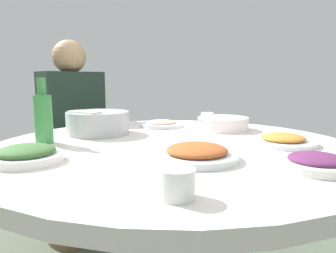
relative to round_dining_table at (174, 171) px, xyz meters
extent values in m
cylinder|color=#99999E|center=(0.00, 0.00, -0.27)|extent=(0.15, 0.15, 0.67)
cylinder|color=beige|center=(0.00, 0.00, 0.08)|extent=(1.35, 1.35, 0.04)
cylinder|color=#B2B5BA|center=(-0.32, 0.23, 0.15)|extent=(0.27, 0.27, 0.10)
ellipsoid|color=white|center=(-0.32, 0.23, 0.16)|extent=(0.22, 0.22, 0.11)
cube|color=white|center=(-0.37, 0.17, 0.21)|extent=(0.15, 0.13, 0.01)
cylinder|color=white|center=(0.25, 0.32, 0.14)|extent=(0.24, 0.24, 0.06)
cylinder|color=black|center=(0.25, 0.32, 0.13)|extent=(0.21, 0.21, 0.04)
cylinder|color=silver|center=(0.25, 0.32, 0.16)|extent=(0.25, 0.10, 0.01)
cylinder|color=white|center=(-0.45, -0.24, 0.12)|extent=(0.21, 0.21, 0.02)
ellipsoid|color=#37602E|center=(-0.45, -0.24, 0.14)|extent=(0.16, 0.16, 0.04)
cylinder|color=silver|center=(0.40, -0.03, 0.11)|extent=(0.24, 0.24, 0.02)
ellipsoid|color=#BF782E|center=(0.40, -0.03, 0.13)|extent=(0.16, 0.16, 0.03)
cylinder|color=silver|center=(0.05, -0.24, 0.12)|extent=(0.25, 0.25, 0.02)
ellipsoid|color=#A24E23|center=(0.05, -0.24, 0.13)|extent=(0.18, 0.18, 0.04)
cylinder|color=silver|center=(-0.04, 0.43, 0.11)|extent=(0.21, 0.21, 0.02)
ellipsoid|color=#D3AA84|center=(-0.04, 0.43, 0.13)|extent=(0.15, 0.15, 0.03)
cylinder|color=silver|center=(0.36, -0.35, 0.12)|extent=(0.21, 0.21, 0.02)
ellipsoid|color=#59244E|center=(0.36, -0.35, 0.13)|extent=(0.15, 0.15, 0.03)
cylinder|color=#3A8742|center=(-0.49, 0.03, 0.20)|extent=(0.07, 0.07, 0.18)
cylinder|color=#3A8742|center=(-0.49, 0.03, 0.32)|extent=(0.03, 0.03, 0.06)
cylinder|color=white|center=(-0.03, -0.54, 0.14)|extent=(0.08, 0.08, 0.06)
cylinder|color=white|center=(0.22, 0.54, 0.13)|extent=(0.07, 0.07, 0.06)
cylinder|color=brown|center=(-0.56, 0.71, -0.41)|extent=(0.35, 0.35, 0.44)
cube|color=#2D333D|center=(-0.56, 0.71, -0.13)|extent=(0.46, 0.47, 0.12)
cube|color=black|center=(-0.56, 0.71, 0.16)|extent=(0.39, 0.37, 0.46)
sphere|color=#A07F5B|center=(-0.56, 0.71, 0.47)|extent=(0.19, 0.19, 0.19)
camera|label=1|loc=(-0.08, -1.14, 0.34)|focal=33.25mm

